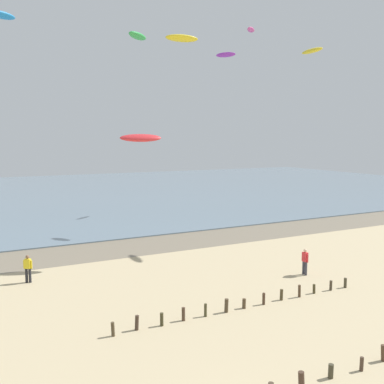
% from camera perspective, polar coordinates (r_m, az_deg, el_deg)
% --- Properties ---
extents(wet_sand_strip, '(120.00, 5.81, 0.01)m').
position_cam_1_polar(wet_sand_strip, '(35.03, -15.12, -7.75)').
color(wet_sand_strip, '#7A6D59').
rests_on(wet_sand_strip, ground).
extents(sea, '(160.00, 70.00, 0.10)m').
position_cam_1_polar(sea, '(71.98, -21.43, -0.46)').
color(sea, slate).
rests_on(sea, ground).
extents(groyne_mid, '(14.30, 0.30, 0.71)m').
position_cam_1_polar(groyne_mid, '(23.51, 6.22, -14.12)').
color(groyne_mid, '#493C29').
rests_on(groyne_mid, ground).
extents(person_nearest_camera, '(0.49, 0.38, 1.71)m').
position_cam_1_polar(person_nearest_camera, '(28.98, -20.46, -9.18)').
color(person_nearest_camera, '#232328').
rests_on(person_nearest_camera, ground).
extents(person_by_waterline, '(0.23, 0.57, 1.71)m').
position_cam_1_polar(person_by_waterline, '(29.58, 14.40, -8.63)').
color(person_by_waterline, '#383842').
rests_on(person_by_waterline, ground).
extents(kite_aloft_0, '(1.72, 2.06, 0.57)m').
position_cam_1_polar(kite_aloft_0, '(43.69, 4.38, 17.28)').
color(kite_aloft_0, purple).
extents(kite_aloft_1, '(0.83, 2.34, 0.56)m').
position_cam_1_polar(kite_aloft_1, '(38.83, 15.27, 17.21)').
color(kite_aloft_1, yellow).
extents(kite_aloft_3, '(2.61, 1.18, 0.65)m').
position_cam_1_polar(kite_aloft_3, '(34.44, -1.33, 19.26)').
color(kite_aloft_3, yellow).
extents(kite_aloft_4, '(2.17, 2.01, 0.63)m').
position_cam_1_polar(kite_aloft_4, '(56.96, 7.63, 20.08)').
color(kite_aloft_4, '#E54C99').
extents(kite_aloft_5, '(2.86, 2.22, 0.72)m').
position_cam_1_polar(kite_aloft_5, '(41.83, -23.56, 20.28)').
color(kite_aloft_5, '#2384D1').
extents(kite_aloft_7, '(1.87, 1.86, 0.39)m').
position_cam_1_polar(kite_aloft_7, '(27.74, -7.07, 19.40)').
color(kite_aloft_7, green).
extents(kite_aloft_8, '(3.06, 1.78, 0.77)m').
position_cam_1_polar(kite_aloft_8, '(31.12, -6.67, 6.97)').
color(kite_aloft_8, red).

